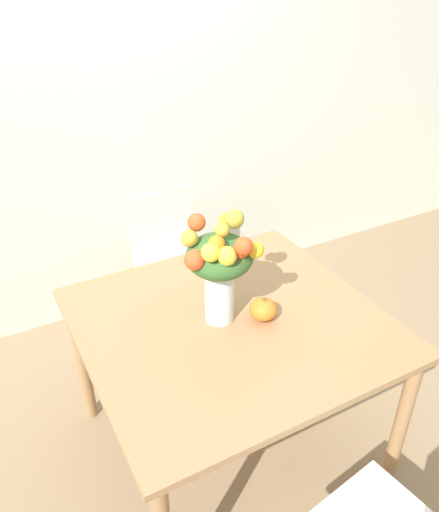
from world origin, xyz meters
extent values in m
plane|color=#8E7556|center=(0.00, 0.00, 0.00)|extent=(12.00, 12.00, 0.00)
cube|color=silver|center=(0.00, 1.41, 1.35)|extent=(8.00, 0.06, 2.70)
cube|color=#9E754C|center=(0.00, 0.00, 0.76)|extent=(1.20, 1.14, 0.03)
cylinder|color=#9E754C|center=(0.54, -0.51, 0.37)|extent=(0.06, 0.06, 0.75)
cylinder|color=#9E754C|center=(-0.54, 0.51, 0.37)|extent=(0.06, 0.06, 0.75)
cylinder|color=#9E754C|center=(0.54, 0.51, 0.37)|extent=(0.06, 0.06, 0.75)
cylinder|color=silver|center=(-0.04, 0.03, 0.90)|extent=(0.12, 0.12, 0.25)
cylinder|color=silver|center=(-0.04, 0.03, 0.82)|extent=(0.10, 0.10, 0.09)
cylinder|color=#38662D|center=(-0.01, 0.03, 0.94)|extent=(0.01, 0.01, 0.30)
cylinder|color=#38662D|center=(-0.03, 0.06, 0.94)|extent=(0.00, 0.01, 0.30)
cylinder|color=#38662D|center=(-0.06, 0.05, 0.94)|extent=(0.01, 0.01, 0.30)
cylinder|color=#38662D|center=(-0.06, 0.02, 0.94)|extent=(0.01, 0.00, 0.30)
cylinder|color=#38662D|center=(-0.03, 0.01, 0.94)|extent=(0.00, 0.01, 0.30)
ellipsoid|color=#38662D|center=(-0.04, 0.03, 1.08)|extent=(0.26, 0.26, 0.16)
sphere|color=yellow|center=(0.05, -0.08, 1.14)|extent=(0.06, 0.06, 0.06)
sphere|color=#D64C23|center=(-0.01, -0.10, 1.18)|extent=(0.07, 0.07, 0.07)
sphere|color=orange|center=(-0.08, -0.03, 1.17)|extent=(0.06, 0.06, 0.06)
sphere|color=#AD9E33|center=(-0.04, 0.01, 1.20)|extent=(0.06, 0.06, 0.06)
sphere|color=#D64C23|center=(0.00, -0.06, 1.14)|extent=(0.06, 0.06, 0.06)
sphere|color=yellow|center=(0.02, 0.09, 1.19)|extent=(0.06, 0.06, 0.06)
sphere|color=yellow|center=(-0.12, -0.05, 1.16)|extent=(0.07, 0.07, 0.07)
sphere|color=#D64C23|center=(-0.16, -0.01, 1.12)|extent=(0.08, 0.08, 0.08)
sphere|color=yellow|center=(-0.07, -0.08, 1.15)|extent=(0.07, 0.07, 0.07)
sphere|color=#D64C23|center=(-0.09, 0.11, 1.20)|extent=(0.07, 0.07, 0.07)
sphere|color=#AD9E33|center=(0.04, 0.05, 1.21)|extent=(0.07, 0.07, 0.07)
sphere|color=#AD9E33|center=(-0.14, 0.08, 1.16)|extent=(0.07, 0.07, 0.07)
ellipsoid|color=orange|center=(0.12, -0.05, 0.82)|extent=(0.11, 0.11, 0.09)
cylinder|color=brown|center=(0.12, -0.05, 0.87)|extent=(0.02, 0.02, 0.02)
cube|color=white|center=(0.14, 0.82, 0.45)|extent=(0.46, 0.46, 0.02)
cylinder|color=white|center=(-0.01, 0.63, 0.22)|extent=(0.04, 0.04, 0.44)
cylinder|color=white|center=(0.33, 0.67, 0.22)|extent=(0.04, 0.04, 0.44)
cylinder|color=white|center=(-0.04, 0.97, 0.22)|extent=(0.04, 0.04, 0.44)
cylinder|color=white|center=(0.29, 1.01, 0.22)|extent=(0.04, 0.04, 0.44)
cube|color=white|center=(0.12, 1.02, 0.69)|extent=(0.40, 0.06, 0.48)
cylinder|color=white|center=(0.22, -0.67, 0.22)|extent=(0.04, 0.04, 0.44)
camera|label=1|loc=(-0.81, -1.40, 2.06)|focal=35.00mm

